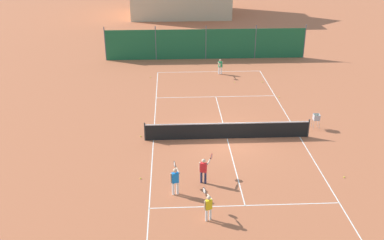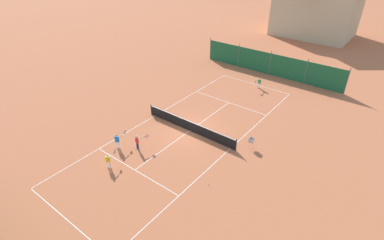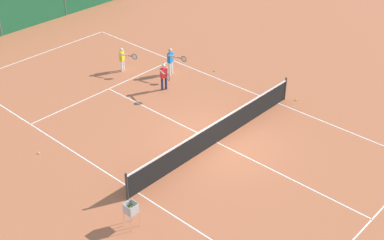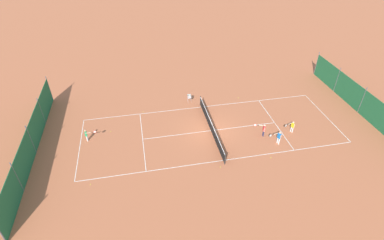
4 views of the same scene
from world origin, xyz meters
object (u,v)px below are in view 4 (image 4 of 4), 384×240
tennis_net (211,126)px  player_far_service (87,134)px  ball_hopper (189,97)px  tennis_ball_by_net_right (220,167)px  tennis_ball_mid_court (112,119)px  tennis_ball_alley_left (91,184)px  tennis_ball_near_corner (238,98)px  player_near_baseline (292,126)px  player_far_baseline (279,137)px  tennis_ball_far_corner (111,131)px  player_near_service (263,129)px  tennis_ball_by_net_left (271,158)px  tennis_ball_service_box (143,112)px

tennis_net → player_far_service: 11.26m
ball_hopper → tennis_ball_by_net_right: bearing=-176.6°
tennis_ball_mid_court → tennis_ball_by_net_right: (-8.59, -8.72, 0.00)m
tennis_ball_by_net_right → ball_hopper: size_ratio=0.07×
tennis_ball_alley_left → tennis_ball_near_corner: 17.90m
player_near_baseline → tennis_ball_by_net_right: size_ratio=17.77×
player_far_baseline → tennis_ball_far_corner: player_far_baseline is taller
tennis_net → tennis_ball_near_corner: 6.70m
tennis_ball_mid_court → tennis_net: bearing=-112.3°
tennis_net → tennis_ball_by_net_right: bearing=174.7°
tennis_net → tennis_ball_mid_court: size_ratio=139.09×
tennis_ball_by_net_right → player_near_baseline: bearing=-67.8°
player_far_service → player_near_service: size_ratio=0.96×
tennis_ball_far_corner → tennis_ball_by_net_left: bearing=-115.4°
player_near_service → ball_hopper: player_near_service is taller
tennis_ball_by_net_left → tennis_ball_by_net_right: bearing=92.9°
player_near_baseline → tennis_ball_mid_court: 17.34m
player_far_baseline → tennis_ball_mid_court: player_far_baseline is taller
tennis_ball_by_net_left → tennis_ball_service_box: bearing=48.5°
tennis_net → player_near_baseline: 7.47m
player_far_baseline → ball_hopper: 10.44m
player_near_baseline → tennis_ball_alley_left: 18.20m
tennis_net → player_far_service: (0.80, 11.23, 0.21)m
tennis_ball_service_box → tennis_ball_far_corner: (-2.62, 3.20, 0.00)m
player_far_service → tennis_ball_by_net_left: (-5.40, -15.25, -0.68)m
player_near_service → tennis_ball_alley_left: bearing=101.2°
tennis_ball_by_net_left → ball_hopper: size_ratio=0.07×
tennis_ball_by_net_right → tennis_ball_by_net_left: (0.23, -4.47, 0.00)m
tennis_net → player_near_service: bearing=-110.1°
tennis_net → tennis_ball_by_net_right: 4.87m
tennis_ball_near_corner → player_near_baseline: bearing=-156.7°
tennis_ball_by_net_left → ball_hopper: 11.13m
tennis_ball_service_box → ball_hopper: bearing=-78.9°
player_far_service → tennis_ball_alley_left: player_far_service is taller
tennis_ball_alley_left → tennis_ball_service_box: 10.07m
tennis_net → tennis_ball_near_corner: (5.04, -4.39, -0.47)m
player_far_service → ball_hopper: (4.49, -10.18, -0.05)m
player_far_baseline → tennis_ball_mid_court: bearing=65.1°
tennis_ball_alley_left → ball_hopper: size_ratio=0.07×
player_far_service → tennis_ball_alley_left: (-5.44, -0.57, -0.68)m
player_near_service → tennis_ball_service_box: bearing=60.5°
tennis_ball_far_corner → tennis_ball_by_net_right: 10.95m
player_far_baseline → tennis_ball_service_box: 13.54m
tennis_ball_far_corner → tennis_ball_near_corner: size_ratio=1.00×
tennis_net → tennis_ball_by_net_left: tennis_net is taller
tennis_ball_by_net_right → ball_hopper: bearing=3.4°
tennis_ball_alley_left → tennis_ball_near_corner: same height
ball_hopper → tennis_ball_far_corner: bearing=113.7°
tennis_ball_service_box → tennis_ball_far_corner: 4.13m
player_far_baseline → tennis_ball_by_net_right: size_ratio=19.96×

